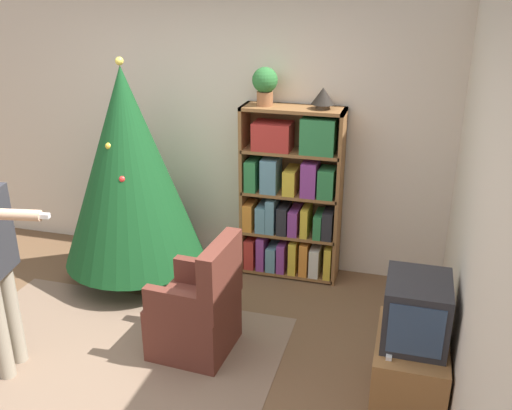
% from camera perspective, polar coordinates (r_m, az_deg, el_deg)
% --- Properties ---
extents(ground_plane, '(14.00, 14.00, 0.00)m').
position_cam_1_polar(ground_plane, '(4.27, -11.99, -16.87)').
color(ground_plane, brown).
extents(wall_back, '(8.00, 0.10, 2.60)m').
position_cam_1_polar(wall_back, '(5.42, -3.06, 7.56)').
color(wall_back, beige).
rests_on(wall_back, ground_plane).
extents(wall_right, '(0.10, 8.00, 2.60)m').
position_cam_1_polar(wall_right, '(3.22, 22.15, -4.42)').
color(wall_right, beige).
rests_on(wall_right, ground_plane).
extents(area_rug, '(2.51, 1.76, 0.01)m').
position_cam_1_polar(area_rug, '(4.53, -14.65, -14.47)').
color(area_rug, '#7F6651').
rests_on(area_rug, ground_plane).
extents(bookshelf, '(0.90, 0.31, 1.60)m').
position_cam_1_polar(bookshelf, '(5.19, 3.50, 0.74)').
color(bookshelf, brown).
rests_on(bookshelf, ground_plane).
extents(tv_stand, '(0.46, 0.71, 0.44)m').
position_cam_1_polar(tv_stand, '(4.08, 15.10, -15.38)').
color(tv_stand, '#996638').
rests_on(tv_stand, ground_plane).
extents(television, '(0.40, 0.48, 0.43)m').
position_cam_1_polar(television, '(3.83, 15.74, -10.16)').
color(television, '#28282D').
rests_on(television, tv_stand).
extents(game_remote, '(0.04, 0.12, 0.02)m').
position_cam_1_polar(game_remote, '(3.76, 13.18, -14.27)').
color(game_remote, white).
rests_on(game_remote, tv_stand).
extents(christmas_tree, '(1.26, 1.26, 2.04)m').
position_cam_1_polar(christmas_tree, '(5.10, -12.62, 3.67)').
color(christmas_tree, '#4C3323').
rests_on(christmas_tree, ground_plane).
extents(armchair, '(0.60, 0.59, 0.92)m').
position_cam_1_polar(armchair, '(4.32, -5.78, -10.62)').
color(armchair, brown).
rests_on(armchair, ground_plane).
extents(potted_plant, '(0.22, 0.22, 0.33)m').
position_cam_1_polar(potted_plant, '(4.98, 0.90, 12.07)').
color(potted_plant, '#935B38').
rests_on(potted_plant, bookshelf).
extents(table_lamp, '(0.20, 0.20, 0.18)m').
position_cam_1_polar(table_lamp, '(4.89, 6.73, 10.69)').
color(table_lamp, '#473828').
rests_on(table_lamp, bookshelf).
extents(book_pile_near_tree, '(0.24, 0.19, 0.11)m').
position_cam_1_polar(book_pile_near_tree, '(5.13, -9.25, -8.62)').
color(book_pile_near_tree, '#2D7A42').
rests_on(book_pile_near_tree, ground_plane).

